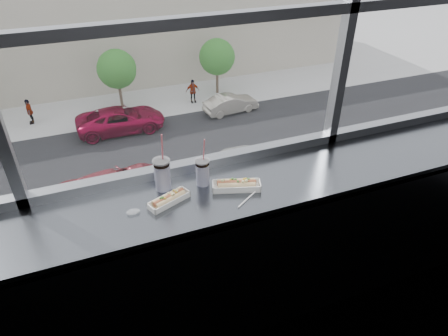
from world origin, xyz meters
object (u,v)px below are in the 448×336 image
object	(u,v)px
car_far_c	(231,101)
wrapper	(133,212)
pedestrian_d	(193,89)
loose_straw	(250,197)
hotdog_tray_right	(236,185)
soda_cup_right	(202,171)
tree_center	(117,69)
car_far_b	(120,116)
car_near_d	(246,156)
pedestrian_a	(29,109)
car_near_c	(114,183)
soda_cup_left	(162,173)
tree_right	(217,57)
hotdog_tray_left	(169,199)

from	to	relation	value
car_far_c	wrapper	bearing A→B (deg)	150.28
car_far_c	pedestrian_d	size ratio (longest dim) A/B	2.43
loose_straw	wrapper	bearing A→B (deg)	138.25
hotdog_tray_right	car_far_c	bearing A→B (deg)	85.72
soda_cup_right	tree_center	xyz separation A→B (m)	(2.43, 28.18, -9.06)
car_far_b	tree_center	xyz separation A→B (m)	(0.65, 4.00, 1.95)
soda_cup_right	hotdog_tray_right	bearing A→B (deg)	-35.48
wrapper	car_near_d	size ratio (longest dim) A/B	0.01
pedestrian_d	pedestrian_a	bearing A→B (deg)	176.57
pedestrian_a	car_near_c	bearing A→B (deg)	20.68
loose_straw	car_far_b	world-z (taller)	loose_straw
wrapper	car_far_c	world-z (taller)	wrapper
soda_cup_left	tree_center	size ratio (longest dim) A/B	0.08
car_far_c	pedestrian_d	world-z (taller)	pedestrian_d
car_far_b	wrapper	bearing A→B (deg)	175.22
tree_right	pedestrian_d	bearing A→B (deg)	-155.50
wrapper	tree_right	xyz separation A→B (m)	(10.92, 28.30, -8.99)
car_far_b	pedestrian_a	world-z (taller)	car_far_b
pedestrian_a	hotdog_tray_left	bearing A→B (deg)	8.06
tree_right	soda_cup_right	bearing A→B (deg)	-110.41
tree_right	loose_straw	bearing A→B (deg)	-109.89
hotdog_tray_right	pedestrian_d	world-z (taller)	hotdog_tray_right
wrapper	tree_right	bearing A→B (deg)	68.89
soda_cup_left	loose_straw	xyz separation A→B (m)	(0.44, -0.26, -0.10)
wrapper	car_far_b	bearing A→B (deg)	84.76
hotdog_tray_right	soda_cup_right	bearing A→B (deg)	162.46
car_far_c	hotdog_tray_left	bearing A→B (deg)	150.67
hotdog_tray_right	car_near_c	size ratio (longest dim) A/B	0.04
tree_center	hotdog_tray_left	bearing A→B (deg)	-95.39
soda_cup_left	tree_center	xyz separation A→B (m)	(2.66, 28.14, -9.07)
soda_cup_right	tree_right	world-z (taller)	soda_cup_right
wrapper	car_far_c	bearing A→B (deg)	66.56
loose_straw	car_near_c	distance (m)	19.70
loose_straw	wrapper	xyz separation A→B (m)	(-0.65, 0.10, 0.01)
car_far_b	tree_center	size ratio (longest dim) A/B	1.46
soda_cup_right	car_near_c	world-z (taller)	soda_cup_right
wrapper	pedestrian_a	bearing A→B (deg)	97.64
tree_right	hotdog_tray_left	bearing A→B (deg)	-110.76
loose_straw	car_near_c	bearing A→B (deg)	57.10
soda_cup_right	tree_right	xyz separation A→B (m)	(10.48, 28.18, -9.07)
hotdog_tray_right	tree_center	xyz separation A→B (m)	(2.26, 28.30, -8.99)
soda_cup_right	pedestrian_a	world-z (taller)	soda_cup_right
car_far_c	car_near_c	xyz separation A→B (m)	(-9.90, -8.00, 0.21)
hotdog_tray_left	soda_cup_left	size ratio (longest dim) A/B	0.69
hotdog_tray_left	car_near_d	world-z (taller)	hotdog_tray_left
hotdog_tray_left	car_near_c	world-z (taller)	hotdog_tray_left
hotdog_tray_right	tree_center	bearing A→B (deg)	103.36
tree_right	car_far_c	bearing A→B (deg)	-95.56
car_far_b	pedestrian_d	world-z (taller)	pedestrian_d
tree_center	car_near_c	bearing A→B (deg)	-100.59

